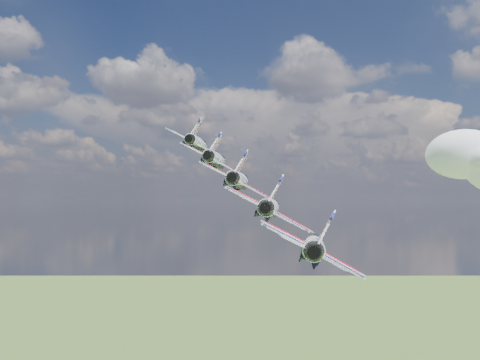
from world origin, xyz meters
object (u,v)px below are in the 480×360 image
at_px(jet_3, 271,207).
at_px(jet_4, 314,245).
at_px(jet_1, 217,159).
at_px(jet_2, 240,180).
at_px(jet_0, 199,143).

height_order(jet_3, jet_4, jet_3).
xyz_separation_m(jet_1, jet_4, (20.79, -24.91, -10.89)).
distance_m(jet_1, jet_4, 34.23).
bearing_deg(jet_1, jet_4, -62.57).
xyz_separation_m(jet_2, jet_3, (6.93, -8.30, -3.63)).
relative_size(jet_0, jet_1, 1.00).
xyz_separation_m(jet_0, jet_1, (6.93, -8.30, -3.63)).
bearing_deg(jet_4, jet_3, 117.43).
bearing_deg(jet_1, jet_0, 117.43).
bearing_deg(jet_1, jet_2, -62.57).
relative_size(jet_2, jet_4, 1.00).
distance_m(jet_1, jet_2, 11.41).
xyz_separation_m(jet_1, jet_3, (13.86, -16.61, -7.26)).
height_order(jet_2, jet_3, jet_2).
relative_size(jet_3, jet_4, 1.00).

